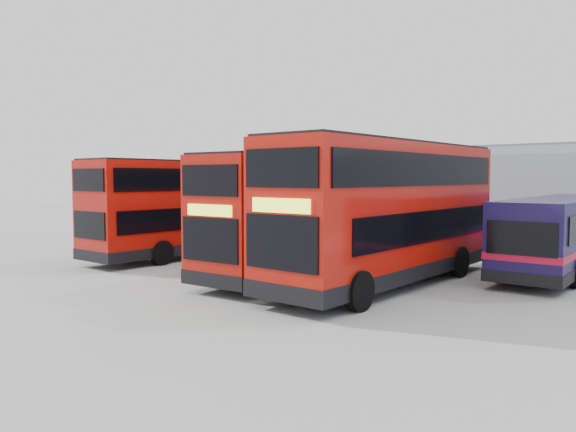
{
  "coord_description": "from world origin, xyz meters",
  "views": [
    {
      "loc": [
        15.33,
        -17.89,
        3.75
      ],
      "look_at": [
        0.39,
        0.44,
        2.1
      ],
      "focal_mm": 35.0,
      "sensor_mm": 36.0,
      "label": 1
    }
  ],
  "objects_px": {
    "double_decker_left": "(191,209)",
    "panel_van": "(200,207)",
    "double_decker_centre": "(306,216)",
    "office_block": "(287,191)",
    "double_decker_right": "(389,214)",
    "single_decker_blue": "(560,236)"
  },
  "relations": [
    {
      "from": "single_decker_blue",
      "to": "panel_van",
      "type": "height_order",
      "value": "single_decker_blue"
    },
    {
      "from": "double_decker_right",
      "to": "single_decker_blue",
      "type": "distance_m",
      "value": 7.62
    },
    {
      "from": "office_block",
      "to": "double_decker_centre",
      "type": "bearing_deg",
      "value": -49.09
    },
    {
      "from": "double_decker_right",
      "to": "panel_van",
      "type": "bearing_deg",
      "value": 151.47
    },
    {
      "from": "double_decker_left",
      "to": "single_decker_blue",
      "type": "height_order",
      "value": "double_decker_left"
    },
    {
      "from": "double_decker_right",
      "to": "single_decker_blue",
      "type": "xyz_separation_m",
      "value": [
        4.0,
        6.4,
        -1.01
      ]
    },
    {
      "from": "double_decker_centre",
      "to": "panel_van",
      "type": "bearing_deg",
      "value": 143.42
    },
    {
      "from": "double_decker_left",
      "to": "single_decker_blue",
      "type": "xyz_separation_m",
      "value": [
        14.81,
        6.02,
        -0.79
      ]
    },
    {
      "from": "double_decker_left",
      "to": "panel_van",
      "type": "height_order",
      "value": "double_decker_left"
    },
    {
      "from": "single_decker_blue",
      "to": "double_decker_centre",
      "type": "bearing_deg",
      "value": 39.81
    },
    {
      "from": "office_block",
      "to": "panel_van",
      "type": "distance_m",
      "value": 7.35
    },
    {
      "from": "single_decker_blue",
      "to": "double_decker_left",
      "type": "bearing_deg",
      "value": 20.63
    },
    {
      "from": "office_block",
      "to": "single_decker_blue",
      "type": "height_order",
      "value": "office_block"
    },
    {
      "from": "office_block",
      "to": "double_decker_centre",
      "type": "xyz_separation_m",
      "value": [
        16.29,
        -18.81,
        -0.33
      ]
    },
    {
      "from": "office_block",
      "to": "panel_van",
      "type": "bearing_deg",
      "value": -139.36
    },
    {
      "from": "double_decker_left",
      "to": "panel_van",
      "type": "distance_m",
      "value": 19.83
    },
    {
      "from": "double_decker_centre",
      "to": "panel_van",
      "type": "relative_size",
      "value": 1.92
    },
    {
      "from": "double_decker_left",
      "to": "double_decker_centre",
      "type": "relative_size",
      "value": 0.99
    },
    {
      "from": "office_block",
      "to": "single_decker_blue",
      "type": "relative_size",
      "value": 1.13
    },
    {
      "from": "double_decker_centre",
      "to": "double_decker_right",
      "type": "bearing_deg",
      "value": -0.65
    },
    {
      "from": "double_decker_left",
      "to": "double_decker_centre",
      "type": "bearing_deg",
      "value": 175.57
    },
    {
      "from": "double_decker_left",
      "to": "panel_van",
      "type": "bearing_deg",
      "value": -43.05
    }
  ]
}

